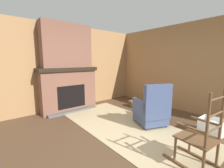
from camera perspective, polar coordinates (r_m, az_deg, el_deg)
name	(u,v)px	position (r m, az deg, el deg)	size (l,w,h in m)	color
ground_plane	(123,142)	(3.07, 4.20, -21.08)	(14.00, 14.00, 0.00)	#4C3523
wood_panel_wall_left	(64,68)	(5.00, -17.68, 5.95)	(0.06, 5.97, 2.63)	#9E7247
wood_panel_wall_back	(192,68)	(4.94, 28.30, 5.36)	(5.97, 0.09, 2.63)	#9E7247
fireplace_hearth	(69,89)	(4.82, -16.15, -1.90)	(0.66, 1.77, 1.33)	brown
chimney_breast	(67,46)	(4.78, -16.90, 13.76)	(0.39, 1.47, 1.28)	brown
area_rug	(125,126)	(3.69, 5.06, -15.63)	(3.72, 1.68, 0.01)	tan
armchair	(152,111)	(3.72, 14.85, -9.78)	(0.88, 0.86, 1.03)	#3D4C75
rocking_chair	(200,141)	(2.59, 30.41, -18.18)	(0.84, 0.52, 1.16)	brown
firewood_stack	(135,103)	(5.20, 8.80, -7.26)	(0.44, 0.51, 0.22)	brown
laundry_basket	(212,126)	(3.87, 33.76, -13.28)	(0.44, 0.39, 0.34)	white
oil_lamp_vase	(59,65)	(4.71, -19.58, 6.86)	(0.10, 0.10, 0.22)	silver
storage_case	(88,65)	(5.12, -9.29, 7.16)	(0.17, 0.23, 0.12)	gray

